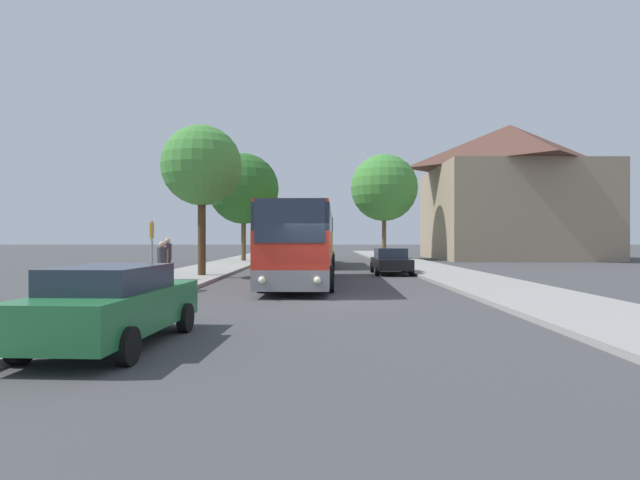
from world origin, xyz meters
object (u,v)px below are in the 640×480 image
bus_stop_sign (154,246)px  tree_right_near (386,188)px  pedestrian_waiting_near (170,258)px  parked_car_left_curb (116,304)px  bus_middle (316,241)px  tree_left_near (204,166)px  tree_left_far (246,189)px  parked_car_right_near (393,261)px  pedestrian_waiting_far (164,265)px  pedestrian_walking_back (166,263)px  bus_front (304,244)px

bus_stop_sign → tree_right_near: bearing=66.2°
pedestrian_waiting_near → tree_right_near: 28.71m
bus_stop_sign → parked_car_left_curb: bearing=-75.1°
bus_middle → tree_right_near: 13.80m
bus_middle → parked_car_left_curb: 27.40m
tree_left_near → tree_left_far: size_ratio=0.84×
tree_left_near → tree_right_near: size_ratio=0.77×
parked_car_right_near → tree_left_near: 11.55m
parked_car_left_curb → parked_car_right_near: 20.51m
bus_middle → bus_stop_sign: bearing=-108.2°
pedestrian_waiting_near → tree_left_near: (0.88, 2.86, 4.61)m
parked_car_right_near → tree_left_far: bearing=-53.1°
pedestrian_waiting_far → tree_left_near: (-0.14, 6.86, 4.68)m
parked_car_left_curb → tree_left_near: bearing=100.9°
bus_stop_sign → tree_right_near: size_ratio=0.25×
bus_middle → bus_stop_sign: size_ratio=4.20×
bus_stop_sign → tree_left_near: (0.40, 6.38, 4.00)m
parked_car_left_curb → pedestrian_waiting_far: bearing=105.6°
parked_car_right_near → pedestrian_walking_back: bearing=30.6°
parked_car_left_curb → tree_right_near: tree_right_near is taller
parked_car_right_near → pedestrian_waiting_near: (-10.94, -5.62, 0.35)m
pedestrian_waiting_far → pedestrian_waiting_near: bearing=69.5°
parked_car_right_near → tree_left_near: (-10.06, -2.76, 4.95)m
bus_middle → pedestrian_waiting_near: bearing=-114.3°
pedestrian_waiting_near → parked_car_left_curb: bearing=-155.0°
pedestrian_waiting_far → pedestrian_walking_back: size_ratio=1.10×
bus_middle → parked_car_right_near: bearing=-60.8°
pedestrian_walking_back → tree_right_near: 29.36m
pedestrian_walking_back → tree_left_far: 21.17m
bus_front → pedestrian_walking_back: size_ratio=7.63×
tree_left_near → tree_right_near: (12.17, 22.06, 1.14)m
pedestrian_walking_back → tree_right_near: (12.97, 25.67, 5.90)m
tree_left_near → tree_left_far: 16.90m
pedestrian_waiting_far → tree_right_near: bearing=32.6°
pedestrian_waiting_far → bus_front: bearing=0.0°
parked_car_left_curb → pedestrian_waiting_far: (-2.06, 9.33, 0.25)m
bus_front → parked_car_left_curb: bus_front is taller
bus_front → tree_left_near: 7.34m
bus_front → tree_right_near: bearing=76.5°
bus_stop_sign → parked_car_right_near: bearing=41.1°
tree_left_far → bus_front: bearing=-74.2°
pedestrian_waiting_near → tree_right_near: bearing=-15.7°
tree_right_near → bus_stop_sign: bearing=-113.8°
bus_middle → pedestrian_waiting_near: (-6.53, -13.84, -0.74)m
pedestrian_walking_back → bus_stop_sign: bearing=39.7°
bus_middle → bus_stop_sign: bus_middle is taller
bus_front → tree_left_far: 21.45m
parked_car_right_near → pedestrian_walking_back: pedestrian_walking_back is taller
parked_car_right_near → pedestrian_waiting_near: size_ratio=2.42×
bus_middle → tree_left_far: size_ratio=1.17×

